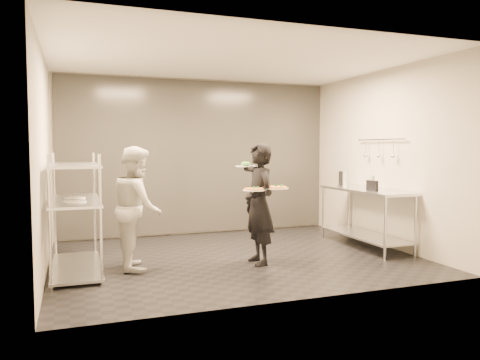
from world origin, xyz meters
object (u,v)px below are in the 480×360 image
object	(u,v)px
prep_counter	(365,207)
pizza_plate_near	(254,189)
pass_rack	(75,211)
pos_monitor	(372,186)
chef	(137,207)
bottle_green	(346,179)
bottle_clear	(372,183)
salad_plate	(246,165)
bottle_dark	(341,178)
waiter	(259,204)
pizza_plate_far	(277,188)

from	to	relation	value
prep_counter	pizza_plate_near	world-z (taller)	pizza_plate_near
pass_rack	pos_monitor	distance (m)	4.23
pass_rack	chef	distance (m)	0.77
chef	pos_monitor	bearing A→B (deg)	-90.69
pass_rack	pos_monitor	bearing A→B (deg)	-4.59
bottle_green	bottle_clear	xyz separation A→B (m)	(0.15, -0.51, -0.02)
prep_counter	bottle_green	bearing A→B (deg)	113.25
pizza_plate_near	bottle_green	world-z (taller)	bottle_green
salad_plate	prep_counter	bearing A→B (deg)	3.46
pizza_plate_near	bottle_dark	xyz separation A→B (m)	(2.15, 1.39, 0.01)
pos_monitor	bottle_clear	world-z (taller)	bottle_clear
waiter	bottle_green	xyz separation A→B (m)	(1.85, 0.79, 0.24)
pos_monitor	waiter	bearing A→B (deg)	178.49
pass_rack	salad_plate	bearing A→B (deg)	-3.09
pass_rack	pizza_plate_far	xyz separation A→B (m)	(2.49, -0.68, 0.28)
pass_rack	pizza_plate_near	bearing A→B (deg)	-17.25
waiter	bottle_clear	bearing A→B (deg)	96.65
waiter	bottle_clear	distance (m)	2.03
chef	pizza_plate_far	world-z (taller)	chef
pass_rack	pizza_plate_near	size ratio (longest dim) A/B	5.46
pos_monitor	bottle_dark	bearing A→B (deg)	79.19
waiter	bottle_clear	size ratio (longest dim) A/B	7.39
prep_counter	chef	xyz separation A→B (m)	(-3.57, -0.10, 0.17)
chef	bottle_green	xyz separation A→B (m)	(3.42, 0.44, 0.26)
prep_counter	pass_rack	bearing A→B (deg)	-179.97
pass_rack	bottle_dark	world-z (taller)	pass_rack
prep_counter	bottle_dark	bearing A→B (deg)	90.84
pass_rack	waiter	world-z (taller)	waiter
pass_rack	bottle_green	distance (m)	4.21
pizza_plate_near	pizza_plate_far	bearing A→B (deg)	-0.38
pass_rack	chef	xyz separation A→B (m)	(0.76, -0.10, 0.03)
salad_plate	bottle_clear	xyz separation A→B (m)	(2.08, -0.04, -0.30)
pizza_plate_near	prep_counter	bearing A→B (deg)	17.44
prep_counter	pizza_plate_far	xyz separation A→B (m)	(-1.84, -0.68, 0.42)
pass_rack	waiter	bearing A→B (deg)	-10.87
prep_counter	bottle_green	size ratio (longest dim) A/B	6.78
pizza_plate_near	pass_rack	bearing A→B (deg)	162.75
pizza_plate_far	pizza_plate_near	bearing A→B (deg)	179.62
bottle_green	pizza_plate_near	bearing A→B (deg)	-153.14
pizza_plate_near	salad_plate	bearing A→B (deg)	80.93
pizza_plate_far	bottle_dark	xyz separation A→B (m)	(1.83, 1.39, -0.01)
bottle_clear	bottle_dark	distance (m)	0.88
chef	prep_counter	bearing A→B (deg)	-85.08
bottle_green	bottle_dark	xyz separation A→B (m)	(0.14, 0.37, -0.01)
salad_plate	bottle_dark	bearing A→B (deg)	22.15
pizza_plate_near	bottle_green	xyz separation A→B (m)	(2.01, 1.02, 0.02)
chef	pass_rack	bearing A→B (deg)	85.88
prep_counter	salad_plate	size ratio (longest dim) A/B	6.42
prep_counter	bottle_clear	xyz separation A→B (m)	(0.01, -0.17, 0.40)
waiter	pizza_plate_near	xyz separation A→B (m)	(-0.16, -0.23, 0.22)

